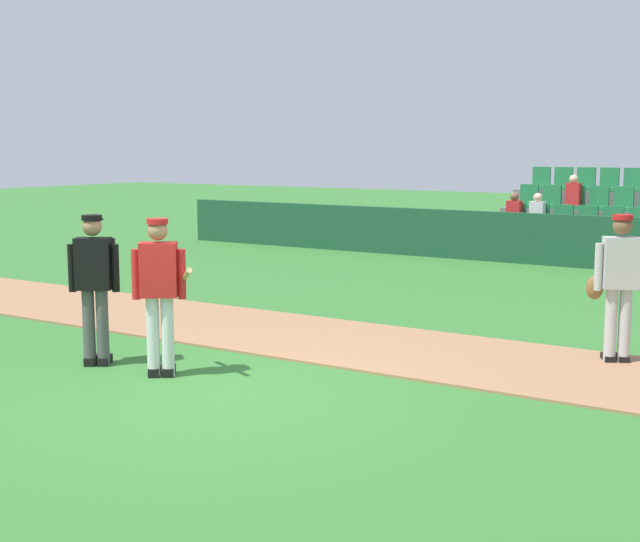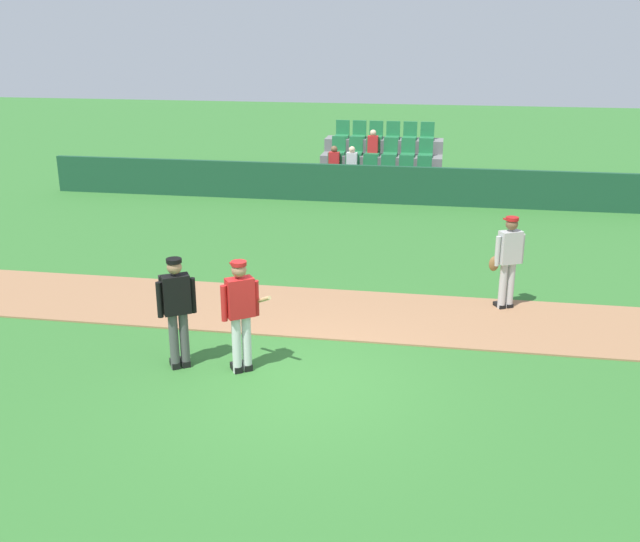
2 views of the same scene
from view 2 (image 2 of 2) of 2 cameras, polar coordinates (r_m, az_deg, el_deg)
name	(u,v)px [view 2 (image 2 of 2)]	position (r m, az deg, el deg)	size (l,w,h in m)	color
ground_plane	(297,383)	(10.88, -1.79, -8.74)	(80.00, 80.00, 0.00)	#33702D
infield_dirt_path	(327,312)	(13.37, 0.58, -3.25)	(28.00, 2.39, 0.03)	#9E704C
dugout_fence	(375,184)	(21.63, 4.34, 6.76)	(20.00, 0.16, 1.11)	#19472D
stadium_bleachers	(381,171)	(23.44, 4.76, 7.82)	(3.90, 2.95, 2.05)	slate
batter_red_jersey	(241,312)	(10.90, -6.21, -3.20)	(0.73, 0.70, 1.76)	silver
umpire_home_plate	(177,306)	(11.17, -11.13, -2.73)	(0.53, 0.46, 1.76)	#4C4C4C
runner_grey_jersey	(508,260)	(13.68, 14.46, 0.86)	(0.64, 0.42, 1.76)	#B2B2B2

